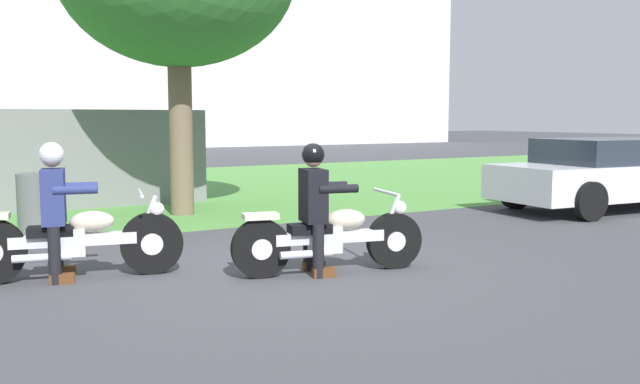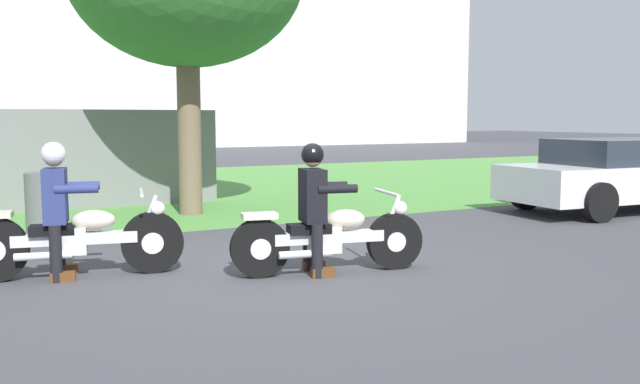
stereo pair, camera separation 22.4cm
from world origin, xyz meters
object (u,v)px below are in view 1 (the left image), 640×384
Objects in this scene: motorcycle_follow at (75,241)px; car_parked at (610,173)px; motorcycle_lead at (330,238)px; rider_follow at (55,200)px; rider_lead at (315,198)px; trash_can at (35,206)px.

car_parked is (9.34, 0.71, 0.27)m from motorcycle_follow.
motorcycle_follow is (-2.40, 1.08, 0.02)m from motorcycle_lead.
motorcycle_follow is 0.46m from rider_follow.
motorcycle_follow reaches higher than motorcycle_lead.
rider_lead is at bearing -11.64° from rider_follow.
car_parked reaches higher than trash_can.
rider_follow is at bearing 179.19° from motorcycle_follow.
rider_lead is 2.50m from motorcycle_follow.
rider_follow is 2.70m from trash_can.
motorcycle_lead is at bearing -160.95° from car_parked.
motorcycle_lead is 2.83m from rider_follow.
car_parked is at bearing -12.03° from trash_can.
car_parked is at bearing 16.66° from rider_follow.
motorcycle_lead is at bearing -57.35° from trash_can.
rider_lead is 0.31× the size of car_parked.
rider_lead is 1.55× the size of trash_can.
rider_lead reaches higher than motorcycle_follow.
trash_can is (-0.03, 2.70, 0.05)m from motorcycle_follow.
motorcycle_follow is 2.42× the size of trash_can.
rider_lead reaches higher than motorcycle_lead.
rider_follow is (-2.40, 1.08, 0.01)m from rider_lead.
trash_can is at bearing 99.66° from rider_follow.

